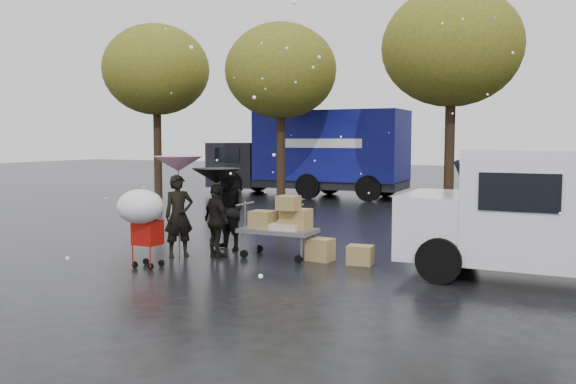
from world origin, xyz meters
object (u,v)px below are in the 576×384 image
at_px(person_pink, 179,216).
at_px(person_black, 217,221).
at_px(shopping_cart, 142,211).
at_px(white_van, 564,213).
at_px(blue_truck, 312,154).
at_px(yellow_taxi, 523,187).
at_px(vendor_cart, 281,222).

distance_m(person_pink, person_black, 0.79).
bearing_deg(shopping_cart, white_van, 17.34).
xyz_separation_m(person_pink, white_van, (7.05, 0.88, 0.34)).
relative_size(person_pink, person_black, 1.11).
height_order(person_black, white_van, white_van).
distance_m(shopping_cart, blue_truck, 14.72).
bearing_deg(white_van, yellow_taxi, 97.25).
distance_m(person_black, shopping_cart, 1.68).
relative_size(person_black, vendor_cart, 0.97).
relative_size(person_black, shopping_cart, 1.01).
distance_m(white_van, blue_truck, 15.69).
bearing_deg(person_black, blue_truck, -45.99).
distance_m(shopping_cart, white_van, 7.27).
bearing_deg(vendor_cart, person_black, -158.46).
height_order(shopping_cart, yellow_taxi, shopping_cart).
height_order(white_van, blue_truck, blue_truck).
relative_size(blue_truck, yellow_taxi, 2.16).
height_order(person_pink, person_black, person_pink).
xyz_separation_m(person_black, yellow_taxi, (4.75, 12.78, -0.08)).
bearing_deg(vendor_cart, blue_truck, 110.66).
bearing_deg(person_pink, vendor_cart, -32.71).
xyz_separation_m(white_van, yellow_taxi, (-1.54, 12.13, -0.50)).
height_order(vendor_cart, white_van, white_van).
distance_m(vendor_cart, white_van, 5.11).
bearing_deg(person_black, white_van, -145.15).
bearing_deg(yellow_taxi, blue_truck, 72.30).
relative_size(person_black, yellow_taxi, 0.38).
relative_size(person_pink, white_van, 0.34).
relative_size(vendor_cart, white_van, 0.31).
relative_size(vendor_cart, shopping_cart, 1.04).
xyz_separation_m(person_black, white_van, (6.30, 0.65, 0.42)).
bearing_deg(vendor_cart, person_pink, -160.12).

